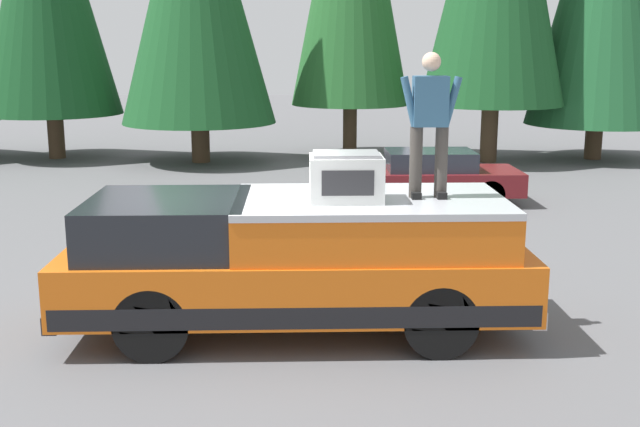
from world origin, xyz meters
name	(u,v)px	position (x,y,z in m)	size (l,w,h in m)	color
ground_plane	(236,323)	(0.00, 0.00, 0.00)	(90.00, 90.00, 0.00)	#565659
pickup_truck	(297,261)	(-0.26, -0.77, 0.87)	(2.01, 5.54, 1.65)	orange
compressor_unit	(346,177)	(-0.42, -1.34, 1.93)	(0.65, 0.84, 0.56)	silver
person_on_truck_bed	(430,121)	(-0.26, -2.32, 2.55)	(0.29, 0.72, 1.69)	#423D38
parked_car_maroon	(426,177)	(7.49, -3.61, 0.58)	(1.64, 4.10, 1.16)	maroon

